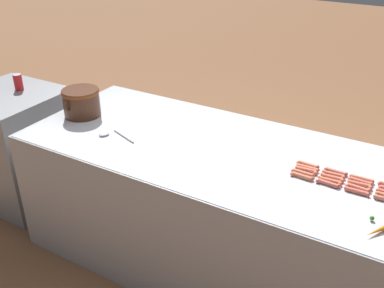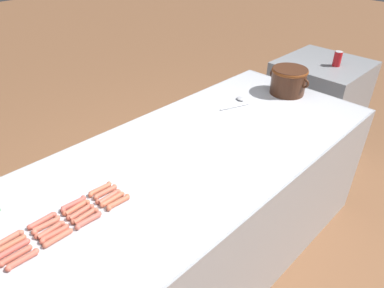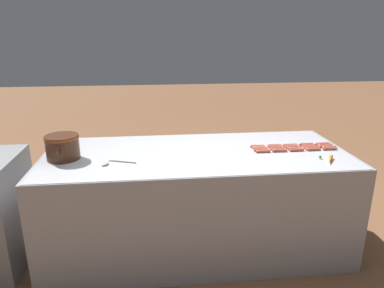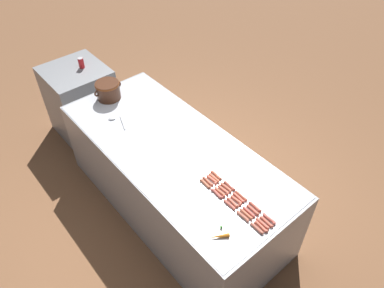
% 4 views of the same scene
% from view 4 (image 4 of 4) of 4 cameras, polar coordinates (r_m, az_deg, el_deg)
% --- Properties ---
extents(ground_plane, '(20.00, 20.00, 0.00)m').
position_cam_4_polar(ground_plane, '(4.05, -2.61, -9.48)').
color(ground_plane, brown).
extents(griddle_counter, '(1.07, 2.50, 0.88)m').
position_cam_4_polar(griddle_counter, '(3.71, -2.82, -5.35)').
color(griddle_counter, '#9EA0A5').
rests_on(griddle_counter, ground_plane).
extents(back_cabinet, '(0.70, 0.72, 0.92)m').
position_cam_4_polar(back_cabinet, '(4.84, -16.93, 6.41)').
color(back_cabinet, gray).
rests_on(back_cabinet, ground_plane).
extents(hot_dog_0, '(0.03, 0.13, 0.02)m').
position_cam_4_polar(hot_dog_0, '(2.84, 10.12, -12.87)').
color(hot_dog_0, '#C2644E').
rests_on(hot_dog_0, griddle_counter).
extents(hot_dog_1, '(0.03, 0.13, 0.02)m').
position_cam_4_polar(hot_dog_1, '(2.88, 7.96, -11.13)').
color(hot_dog_1, '#C26851').
rests_on(hot_dog_1, griddle_counter).
extents(hot_dog_2, '(0.03, 0.13, 0.02)m').
position_cam_4_polar(hot_dog_2, '(2.94, 5.90, -9.43)').
color(hot_dog_2, '#CC5D4C').
rests_on(hot_dog_2, griddle_counter).
extents(hot_dog_3, '(0.03, 0.13, 0.02)m').
position_cam_4_polar(hot_dog_3, '(3.00, 3.91, -7.76)').
color(hot_dog_3, '#C3594D').
rests_on(hot_dog_3, griddle_counter).
extents(hot_dog_4, '(0.03, 0.13, 0.02)m').
position_cam_4_polar(hot_dog_4, '(3.06, 2.09, -6.22)').
color(hot_dog_4, '#C76748').
rests_on(hot_dog_4, griddle_counter).
extents(hot_dog_5, '(0.03, 0.13, 0.02)m').
position_cam_4_polar(hot_dog_5, '(2.85, 10.76, -12.60)').
color(hot_dog_5, '#CD604B').
rests_on(hot_dog_5, griddle_counter).
extents(hot_dog_6, '(0.03, 0.13, 0.02)m').
position_cam_4_polar(hot_dog_6, '(2.90, 8.48, -10.80)').
color(hot_dog_6, '#C16447').
rests_on(hot_dog_6, griddle_counter).
extents(hot_dog_7, '(0.03, 0.13, 0.02)m').
position_cam_4_polar(hot_dog_7, '(2.96, 6.37, -9.06)').
color(hot_dog_7, '#C8654F').
rests_on(hot_dog_7, griddle_counter).
extents(hot_dog_8, '(0.03, 0.13, 0.02)m').
position_cam_4_polar(hot_dog_8, '(3.01, 4.40, -7.48)').
color(hot_dog_8, '#CA6447').
rests_on(hot_dog_8, griddle_counter).
extents(hot_dog_9, '(0.03, 0.13, 0.02)m').
position_cam_4_polar(hot_dog_9, '(3.08, 2.49, -5.83)').
color(hot_dog_9, '#C2624A').
rests_on(hot_dog_9, griddle_counter).
extents(hot_dog_10, '(0.02, 0.13, 0.02)m').
position_cam_4_polar(hot_dog_10, '(2.87, 10.99, -12.13)').
color(hot_dog_10, '#CB614D').
rests_on(hot_dog_10, griddle_counter).
extents(hot_dog_11, '(0.03, 0.13, 0.02)m').
position_cam_4_polar(hot_dog_11, '(2.92, 8.88, -10.45)').
color(hot_dog_11, '#CD5A4D').
rests_on(hot_dog_11, griddle_counter).
extents(hot_dog_12, '(0.03, 0.13, 0.02)m').
position_cam_4_polar(hot_dog_12, '(2.97, 6.88, -8.72)').
color(hot_dog_12, '#C9614B').
rests_on(hot_dog_12, griddle_counter).
extents(hot_dog_13, '(0.03, 0.13, 0.02)m').
position_cam_4_polar(hot_dog_13, '(3.03, 4.92, -7.15)').
color(hot_dog_13, '#CD604B').
rests_on(hot_dog_13, griddle_counter).
extents(hot_dog_14, '(0.03, 0.13, 0.02)m').
position_cam_4_polar(hot_dog_14, '(3.09, 3.09, -5.59)').
color(hot_dog_14, '#CC624D').
rests_on(hot_dog_14, griddle_counter).
extents(hot_dog_15, '(0.03, 0.13, 0.02)m').
position_cam_4_polar(hot_dog_15, '(2.88, 11.57, -11.84)').
color(hot_dog_15, '#CD604C').
rests_on(hot_dog_15, griddle_counter).
extents(hot_dog_16, '(0.03, 0.13, 0.02)m').
position_cam_4_polar(hot_dog_16, '(2.93, 9.49, -10.13)').
color(hot_dog_16, '#C9604B').
rests_on(hot_dog_16, griddle_counter).
extents(hot_dog_17, '(0.03, 0.13, 0.02)m').
position_cam_4_polar(hot_dog_17, '(2.99, 7.30, -8.33)').
color(hot_dog_17, '#CB5F4A').
rests_on(hot_dog_17, griddle_counter).
extents(hot_dog_18, '(0.03, 0.13, 0.02)m').
position_cam_4_polar(hot_dog_18, '(3.05, 5.38, -6.79)').
color(hot_dog_18, '#C06149').
rests_on(hot_dog_18, griddle_counter).
extents(hot_dog_19, '(0.03, 0.13, 0.02)m').
position_cam_4_polar(hot_dog_19, '(3.11, 3.48, -5.29)').
color(hot_dog_19, '#CC6849').
rests_on(hot_dog_19, griddle_counter).
extents(hot_dog_20, '(0.03, 0.13, 0.02)m').
position_cam_4_polar(hot_dog_20, '(2.90, 12.00, -11.38)').
color(hot_dog_20, '#C55E50').
rests_on(hot_dog_20, griddle_counter).
extents(hot_dog_21, '(0.03, 0.13, 0.02)m').
position_cam_4_polar(hot_dog_21, '(2.95, 9.83, -9.62)').
color(hot_dog_21, '#CE604C').
rests_on(hot_dog_21, griddle_counter).
extents(hot_dog_22, '(0.02, 0.13, 0.02)m').
position_cam_4_polar(hot_dog_22, '(3.01, 7.72, -8.03)').
color(hot_dog_22, '#C4634A').
rests_on(hot_dog_22, griddle_counter).
extents(hot_dog_23, '(0.03, 0.13, 0.02)m').
position_cam_4_polar(hot_dog_23, '(3.06, 5.87, -6.50)').
color(hot_dog_23, '#C2604F').
rests_on(hot_dog_23, griddle_counter).
extents(hot_dog_24, '(0.03, 0.13, 0.02)m').
position_cam_4_polar(hot_dog_24, '(3.13, 3.83, -4.90)').
color(hot_dog_24, '#CC6548').
rests_on(hot_dog_24, griddle_counter).
extents(bean_pot, '(0.32, 0.26, 0.19)m').
position_cam_4_polar(bean_pot, '(4.02, -13.02, 8.31)').
color(bean_pot, '#472616').
rests_on(bean_pot, griddle_counter).
extents(serving_spoon, '(0.13, 0.26, 0.02)m').
position_cam_4_polar(serving_spoon, '(3.75, -11.90, 3.71)').
color(serving_spoon, '#B7B7BC').
rests_on(serving_spoon, griddle_counter).
extents(carrot, '(0.16, 0.12, 0.03)m').
position_cam_4_polar(carrot, '(2.76, 4.16, -14.15)').
color(carrot, orange).
rests_on(carrot, griddle_counter).
extents(soda_can, '(0.07, 0.07, 0.13)m').
position_cam_4_polar(soda_can, '(4.58, -17.00, 12.05)').
color(soda_can, red).
rests_on(soda_can, back_cabinet).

